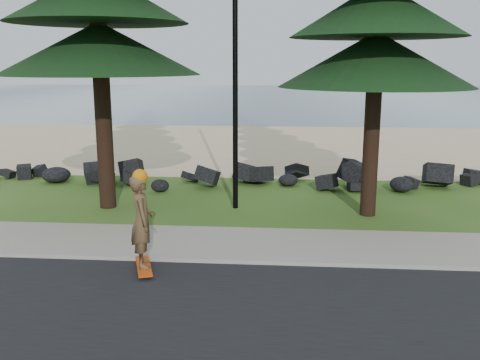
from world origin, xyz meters
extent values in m
plane|color=#32531A|center=(0.00, 0.00, 0.00)|extent=(160.00, 160.00, 0.00)
cube|color=gray|center=(0.00, -0.90, 0.05)|extent=(160.00, 0.20, 0.10)
cube|color=gray|center=(0.00, 0.20, 0.04)|extent=(160.00, 2.00, 0.08)
cube|color=tan|center=(0.00, 14.50, 0.01)|extent=(160.00, 15.00, 0.01)
cube|color=#344C63|center=(0.00, 51.00, 0.00)|extent=(160.00, 58.00, 0.01)
cylinder|color=black|center=(0.00, 3.20, 4.00)|extent=(0.14, 0.14, 8.00)
cube|color=#BC3D0B|center=(-1.34, -1.46, 0.10)|extent=(0.58, 1.09, 0.04)
imported|color=brown|center=(-1.34, -1.46, 1.00)|extent=(0.61, 0.75, 1.77)
sphere|color=#C6730B|center=(-1.34, -1.46, 1.85)|extent=(0.28, 0.28, 0.28)
camera|label=1|loc=(1.26, -10.85, 3.91)|focal=40.00mm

